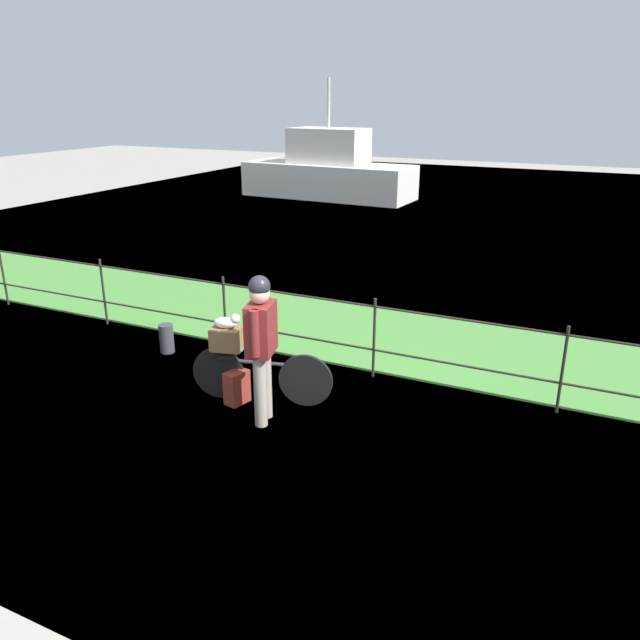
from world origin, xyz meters
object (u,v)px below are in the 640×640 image
(bicycle_main, at_px, (260,375))
(terrier_dog, at_px, (228,322))
(cyclist_person, at_px, (261,337))
(backpack_on_paving, at_px, (237,387))
(moored_boat_near, at_px, (328,172))
(wooden_crate, at_px, (227,339))
(mooring_bollard, at_px, (167,338))

(bicycle_main, bearing_deg, terrier_dog, -165.93)
(terrier_dog, distance_m, cyclist_person, 0.70)
(backpack_on_paving, distance_m, moored_boat_near, 15.53)
(bicycle_main, relative_size, wooden_crate, 4.82)
(bicycle_main, distance_m, backpack_on_paving, 0.31)
(cyclist_person, relative_size, backpack_on_paving, 4.21)
(bicycle_main, xyz_separation_m, backpack_on_paving, (-0.23, -0.16, -0.14))
(wooden_crate, bearing_deg, cyclist_person, -24.76)
(moored_boat_near, bearing_deg, terrier_dog, -69.56)
(bicycle_main, relative_size, cyclist_person, 0.98)
(cyclist_person, distance_m, mooring_bollard, 2.61)
(backpack_on_paving, bearing_deg, moored_boat_near, -146.20)
(bicycle_main, distance_m, wooden_crate, 0.58)
(wooden_crate, xyz_separation_m, mooring_bollard, (-1.57, 0.81, -0.56))
(backpack_on_paving, xyz_separation_m, mooring_bollard, (-1.72, 0.87, 0.01))
(bicycle_main, bearing_deg, moored_boat_near, 111.78)
(cyclist_person, relative_size, mooring_bollard, 4.08)
(wooden_crate, height_order, backpack_on_paving, wooden_crate)
(cyclist_person, relative_size, moored_boat_near, 0.28)
(terrier_dog, bearing_deg, cyclist_person, -26.04)
(backpack_on_paving, xyz_separation_m, moored_boat_near, (-5.51, 14.51, 0.66))
(mooring_bollard, xyz_separation_m, moored_boat_near, (-3.79, 13.64, 0.65))
(mooring_bollard, bearing_deg, terrier_dog, -26.66)
(mooring_bollard, bearing_deg, bicycle_main, -20.09)
(terrier_dog, bearing_deg, bicycle_main, 14.07)
(terrier_dog, height_order, backpack_on_paving, terrier_dog)
(wooden_crate, bearing_deg, terrier_dog, 14.07)
(terrier_dog, height_order, moored_boat_near, moored_boat_near)
(terrier_dog, distance_m, backpack_on_paving, 0.79)
(mooring_bollard, bearing_deg, moored_boat_near, 105.51)
(terrier_dog, relative_size, mooring_bollard, 0.79)
(wooden_crate, height_order, moored_boat_near, moored_boat_near)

